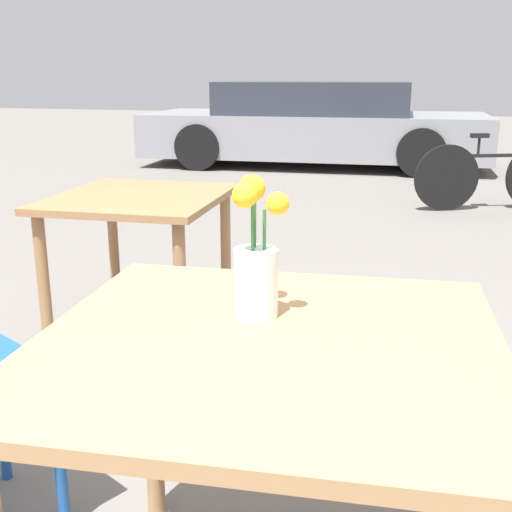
{
  "coord_description": "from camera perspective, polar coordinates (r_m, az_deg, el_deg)",
  "views": [
    {
      "loc": [
        0.3,
        -1.1,
        1.21
      ],
      "look_at": [
        -0.06,
        0.11,
        0.86
      ],
      "focal_mm": 45.0,
      "sensor_mm": 36.0,
      "label": 1
    }
  ],
  "objects": [
    {
      "name": "bicycle",
      "position": [
        6.34,
        20.3,
        6.76
      ],
      "size": [
        1.38,
        0.67,
        0.7
      ],
      "color": "black",
      "rests_on": "ground_plane"
    },
    {
      "name": "parked_car",
      "position": [
        9.05,
        5.27,
        11.53
      ],
      "size": [
        4.69,
        2.14,
        1.12
      ],
      "color": "gray",
      "rests_on": "ground_plane"
    },
    {
      "name": "flower_vase",
      "position": [
        1.32,
        0.0,
        -1.23
      ],
      "size": [
        0.12,
        0.13,
        0.29
      ],
      "color": "silver",
      "rests_on": "table_front"
    },
    {
      "name": "table_back",
      "position": [
        2.91,
        -10.24,
        3.18
      ],
      "size": [
        0.77,
        0.84,
        0.7
      ],
      "color": "#9E7047",
      "rests_on": "ground_plane"
    },
    {
      "name": "table_front",
      "position": [
        1.28,
        1.07,
        -11.39
      ],
      "size": [
        0.97,
        0.94,
        0.73
      ],
      "color": "tan",
      "rests_on": "ground_plane"
    }
  ]
}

